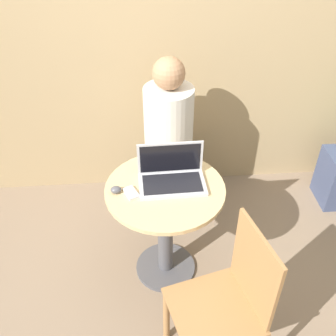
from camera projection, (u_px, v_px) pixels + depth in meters
ground_plane at (166, 268)px, 2.64m from camera, size 12.00×12.00×0.00m
back_wall at (154, 26)px, 2.58m from camera, size 7.00×0.05×2.60m
round_table at (165, 215)px, 2.33m from camera, size 0.68×0.68×0.71m
laptop at (172, 176)px, 2.21m from camera, size 0.38×0.23×0.22m
cell_phone at (131, 193)px, 2.15m from camera, size 0.10×0.12×0.02m
computer_mouse at (116, 190)px, 2.16m from camera, size 0.06×0.05×0.04m
chair_empty at (227, 304)px, 1.90m from camera, size 0.49×0.49×0.90m
person_seated at (169, 150)px, 2.82m from camera, size 0.36×0.53×1.24m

